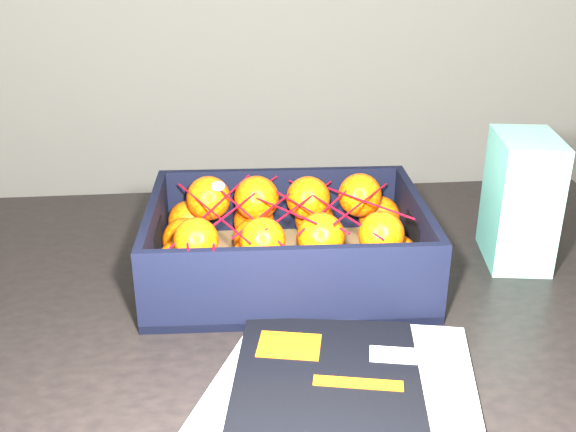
{
  "coord_description": "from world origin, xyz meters",
  "views": [
    {
      "loc": [
        0.13,
        -0.77,
        1.24
      ],
      "look_at": [
        0.18,
        0.1,
        0.86
      ],
      "focal_mm": 42.43,
      "sensor_mm": 36.0,
      "label": 1
    }
  ],
  "objects": [
    {
      "name": "magazine_stack",
      "position": [
        0.22,
        -0.16,
        0.76
      ],
      "size": [
        0.37,
        0.34,
        0.02
      ],
      "color": "silver",
      "rests_on": "table"
    },
    {
      "name": "mesh_net",
      "position": [
        0.18,
        0.12,
        0.86
      ],
      "size": [
        0.33,
        0.26,
        0.09
      ],
      "color": "red",
      "rests_on": "clementine_heap"
    },
    {
      "name": "table",
      "position": [
        0.21,
        0.09,
        0.65
      ],
      "size": [
        1.23,
        0.84,
        0.75
      ],
      "color": "black",
      "rests_on": "ground"
    },
    {
      "name": "clementine_heap",
      "position": [
        0.19,
        0.14,
        0.81
      ],
      "size": [
        0.38,
        0.28,
        0.12
      ],
      "color": "#F65305",
      "rests_on": "produce_crate"
    },
    {
      "name": "produce_crate",
      "position": [
        0.18,
        0.13,
        0.79
      ],
      "size": [
        0.4,
        0.3,
        0.12
      ],
      "color": "brown",
      "rests_on": "table"
    },
    {
      "name": "retail_carton",
      "position": [
        0.54,
        0.17,
        0.85
      ],
      "size": [
        0.1,
        0.14,
        0.2
      ],
      "primitive_type": "cube",
      "rotation": [
        0.0,
        0.0,
        -0.12
      ],
      "color": "silver",
      "rests_on": "table"
    }
  ]
}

